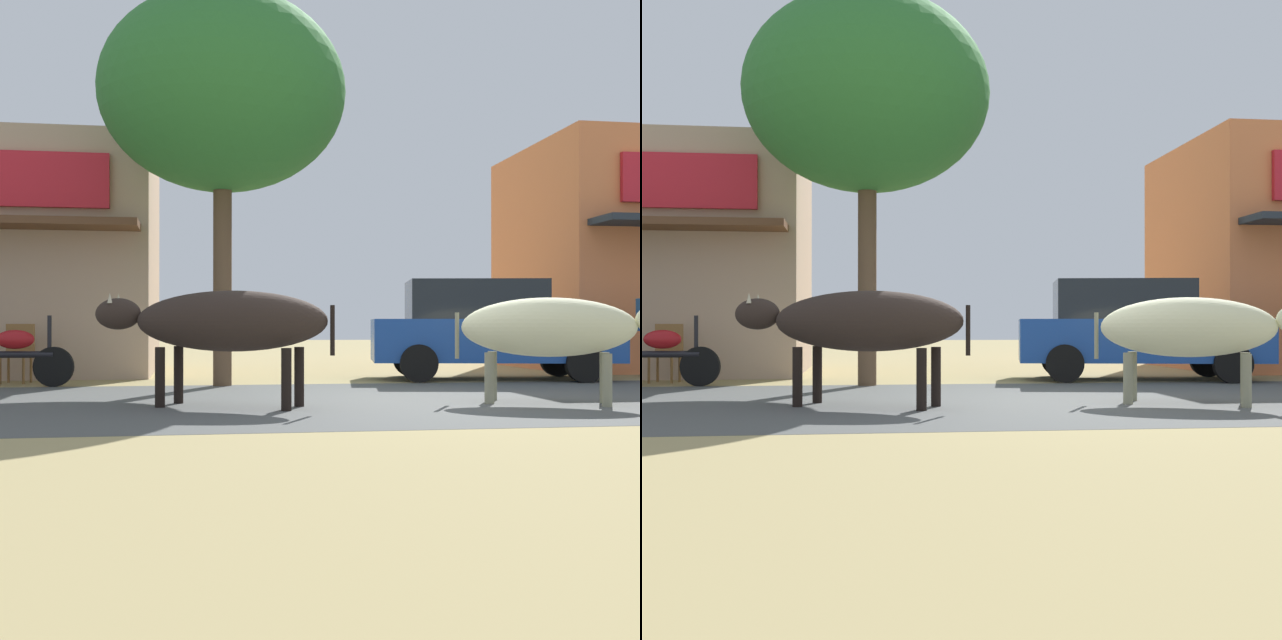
# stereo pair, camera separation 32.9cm
# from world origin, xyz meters

# --- Properties ---
(ground) EXTENTS (80.00, 80.00, 0.00)m
(ground) POSITION_xyz_m (0.00, 0.00, 0.00)
(ground) COLOR tan
(asphalt_road) EXTENTS (72.00, 5.59, 0.00)m
(asphalt_road) POSITION_xyz_m (0.00, 0.00, 0.00)
(asphalt_road) COLOR #4C4E4C
(asphalt_road) RESTS_ON ground
(roadside_tree) EXTENTS (3.67, 3.67, 5.83)m
(roadside_tree) POSITION_xyz_m (-1.82, 2.69, 4.35)
(roadside_tree) COLOR brown
(roadside_tree) RESTS_ON ground
(parked_hatchback_car) EXTENTS (4.21, 2.34, 1.64)m
(parked_hatchback_car) POSITION_xyz_m (2.58, 3.50, 0.84)
(parked_hatchback_car) COLOR #1A4499
(parked_hatchback_car) RESTS_ON ground
(parked_motorcycle) EXTENTS (1.79, 0.31, 1.04)m
(parked_motorcycle) POSITION_xyz_m (-4.84, 2.90, 0.46)
(parked_motorcycle) COLOR black
(parked_motorcycle) RESTS_ON ground
(cow_near_brown) EXTENTS (2.72, 1.54, 1.28)m
(cow_near_brown) POSITION_xyz_m (-1.92, -0.51, 0.93)
(cow_near_brown) COLOR #2E231E
(cow_near_brown) RESTS_ON ground
(cow_far_dark) EXTENTS (2.46, 1.47, 1.22)m
(cow_far_dark) POSITION_xyz_m (1.83, -0.70, 0.87)
(cow_far_dark) COLOR beige
(cow_far_dark) RESTS_ON ground
(cafe_chair_near_tree) EXTENTS (0.49, 0.49, 0.92)m
(cafe_chair_near_tree) POSITION_xyz_m (-4.96, 3.75, 0.51)
(cafe_chair_near_tree) COLOR brown
(cafe_chair_near_tree) RESTS_ON ground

